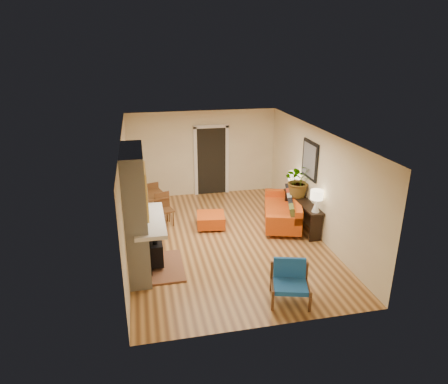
{
  "coord_description": "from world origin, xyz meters",
  "views": [
    {
      "loc": [
        -1.86,
        -8.45,
        4.44
      ],
      "look_at": [
        0.0,
        0.2,
        1.15
      ],
      "focal_mm": 32.0,
      "sensor_mm": 36.0,
      "label": 1
    }
  ],
  "objects_px": {
    "sofa": "(285,210)",
    "houseplant": "(299,180)",
    "console_table": "(303,206)",
    "lamp_near": "(317,198)",
    "blue_chair": "(290,279)",
    "lamp_far": "(294,179)",
    "ottoman": "(211,220)",
    "dining_table": "(155,198)"
  },
  "relations": [
    {
      "from": "sofa",
      "to": "dining_table",
      "type": "height_order",
      "value": "dining_table"
    },
    {
      "from": "sofa",
      "to": "console_table",
      "type": "bearing_deg",
      "value": -41.97
    },
    {
      "from": "ottoman",
      "to": "houseplant",
      "type": "xyz_separation_m",
      "value": [
        2.29,
        -0.16,
        0.96
      ]
    },
    {
      "from": "console_table",
      "to": "lamp_far",
      "type": "bearing_deg",
      "value": 90.0
    },
    {
      "from": "ottoman",
      "to": "console_table",
      "type": "xyz_separation_m",
      "value": [
        2.3,
        -0.45,
        0.37
      ]
    },
    {
      "from": "ottoman",
      "to": "houseplant",
      "type": "bearing_deg",
      "value": -3.94
    },
    {
      "from": "ottoman",
      "to": "houseplant",
      "type": "relative_size",
      "value": 0.88
    },
    {
      "from": "dining_table",
      "to": "lamp_near",
      "type": "height_order",
      "value": "lamp_near"
    },
    {
      "from": "sofa",
      "to": "console_table",
      "type": "xyz_separation_m",
      "value": [
        0.35,
        -0.31,
        0.23
      ]
    },
    {
      "from": "lamp_near",
      "to": "lamp_far",
      "type": "xyz_separation_m",
      "value": [
        0.0,
        1.44,
        0.0
      ]
    },
    {
      "from": "sofa",
      "to": "houseplant",
      "type": "distance_m",
      "value": 0.89
    },
    {
      "from": "dining_table",
      "to": "houseplant",
      "type": "height_order",
      "value": "houseplant"
    },
    {
      "from": "ottoman",
      "to": "console_table",
      "type": "relative_size",
      "value": 0.42
    },
    {
      "from": "dining_table",
      "to": "lamp_far",
      "type": "relative_size",
      "value": 3.0
    },
    {
      "from": "ottoman",
      "to": "lamp_near",
      "type": "distance_m",
      "value": 2.73
    },
    {
      "from": "lamp_far",
      "to": "console_table",
      "type": "bearing_deg",
      "value": -90.0
    },
    {
      "from": "dining_table",
      "to": "console_table",
      "type": "distance_m",
      "value": 3.91
    },
    {
      "from": "dining_table",
      "to": "lamp_near",
      "type": "bearing_deg",
      "value": -30.21
    },
    {
      "from": "console_table",
      "to": "blue_chair",
      "type": "bearing_deg",
      "value": -116.47
    },
    {
      "from": "blue_chair",
      "to": "dining_table",
      "type": "height_order",
      "value": "dining_table"
    },
    {
      "from": "sofa",
      "to": "ottoman",
      "type": "distance_m",
      "value": 1.96
    },
    {
      "from": "sofa",
      "to": "ottoman",
      "type": "relative_size",
      "value": 2.78
    },
    {
      "from": "ottoman",
      "to": "console_table",
      "type": "bearing_deg",
      "value": -11.01
    },
    {
      "from": "sofa",
      "to": "lamp_near",
      "type": "bearing_deg",
      "value": -71.97
    },
    {
      "from": "sofa",
      "to": "houseplant",
      "type": "relative_size",
      "value": 2.46
    },
    {
      "from": "dining_table",
      "to": "console_table",
      "type": "relative_size",
      "value": 0.88
    },
    {
      "from": "lamp_near",
      "to": "houseplant",
      "type": "height_order",
      "value": "houseplant"
    },
    {
      "from": "ottoman",
      "to": "houseplant",
      "type": "height_order",
      "value": "houseplant"
    },
    {
      "from": "sofa",
      "to": "houseplant",
      "type": "xyz_separation_m",
      "value": [
        0.34,
        -0.02,
        0.82
      ]
    },
    {
      "from": "dining_table",
      "to": "lamp_far",
      "type": "xyz_separation_m",
      "value": [
        3.65,
        -0.69,
        0.5
      ]
    },
    {
      "from": "sofa",
      "to": "console_table",
      "type": "relative_size",
      "value": 1.18
    },
    {
      "from": "sofa",
      "to": "lamp_near",
      "type": "xyz_separation_m",
      "value": [
        0.35,
        -1.06,
        0.71
      ]
    },
    {
      "from": "blue_chair",
      "to": "lamp_near",
      "type": "height_order",
      "value": "lamp_near"
    },
    {
      "from": "console_table",
      "to": "houseplant",
      "type": "xyz_separation_m",
      "value": [
        -0.01,
        0.29,
        0.59
      ]
    },
    {
      "from": "dining_table",
      "to": "lamp_near",
      "type": "distance_m",
      "value": 4.26
    },
    {
      "from": "ottoman",
      "to": "dining_table",
      "type": "distance_m",
      "value": 1.68
    },
    {
      "from": "blue_chair",
      "to": "lamp_near",
      "type": "xyz_separation_m",
      "value": [
        1.42,
        2.11,
        0.67
      ]
    },
    {
      "from": "blue_chair",
      "to": "houseplant",
      "type": "xyz_separation_m",
      "value": [
        1.41,
        3.15,
        0.78
      ]
    },
    {
      "from": "ottoman",
      "to": "lamp_far",
      "type": "distance_m",
      "value": 2.46
    },
    {
      "from": "lamp_far",
      "to": "sofa",
      "type": "bearing_deg",
      "value": -132.49
    },
    {
      "from": "lamp_near",
      "to": "console_table",
      "type": "bearing_deg",
      "value": 90.0
    },
    {
      "from": "blue_chair",
      "to": "lamp_far",
      "type": "bearing_deg",
      "value": 68.13
    }
  ]
}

